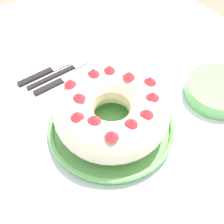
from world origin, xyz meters
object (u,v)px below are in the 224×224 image
(bundt_cake, at_px, (112,112))
(fork, at_px, (65,71))
(serving_dish, at_px, (112,127))
(side_bowl, at_px, (218,90))
(cake_knife, at_px, (61,81))
(serving_knife, at_px, (51,70))

(bundt_cake, xyz_separation_m, fork, (-0.24, 0.01, -0.07))
(serving_dish, bearing_deg, side_bowl, 76.24)
(bundt_cake, relative_size, cake_knife, 1.39)
(bundt_cake, bearing_deg, side_bowl, 76.24)
(serving_knife, bearing_deg, bundt_cake, 6.94)
(bundt_cake, bearing_deg, cake_knife, -175.73)
(cake_knife, xyz_separation_m, side_bowl, (0.28, 0.30, 0.02))
(serving_knife, height_order, cake_knife, same)
(bundt_cake, xyz_separation_m, side_bowl, (0.07, 0.28, -0.05))
(fork, relative_size, side_bowl, 1.21)
(bundt_cake, distance_m, serving_knife, 0.27)
(fork, bearing_deg, bundt_cake, -0.77)
(fork, distance_m, cake_knife, 0.04)
(serving_knife, distance_m, cake_knife, 0.05)
(cake_knife, height_order, side_bowl, side_bowl)
(bundt_cake, distance_m, fork, 0.25)
(fork, bearing_deg, serving_dish, -0.78)
(serving_dish, relative_size, fork, 1.49)
(serving_knife, bearing_deg, cake_knife, 5.85)
(bundt_cake, bearing_deg, serving_knife, -176.01)
(serving_knife, bearing_deg, fork, 52.59)
(serving_dish, distance_m, bundt_cake, 0.06)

